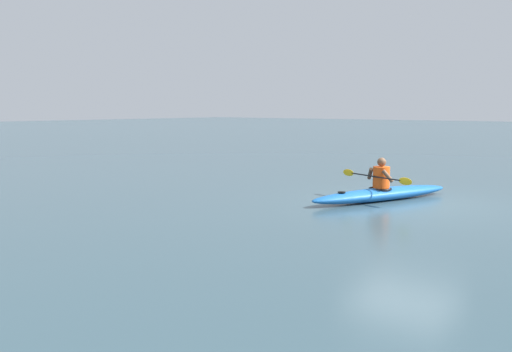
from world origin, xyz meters
TOP-DOWN VIEW (x-y plane):
  - ground_plane at (0.00, 0.00)m, footprint 160.00×160.00m
  - kayak at (0.60, 0.03)m, footprint 2.03×4.15m
  - kayaker at (0.62, 0.09)m, footprint 2.20×0.85m

SIDE VIEW (x-z plane):
  - ground_plane at x=0.00m, z-range 0.00..0.00m
  - kayak at x=0.60m, z-range 0.00..0.31m
  - kayaker at x=0.62m, z-range 0.24..0.97m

